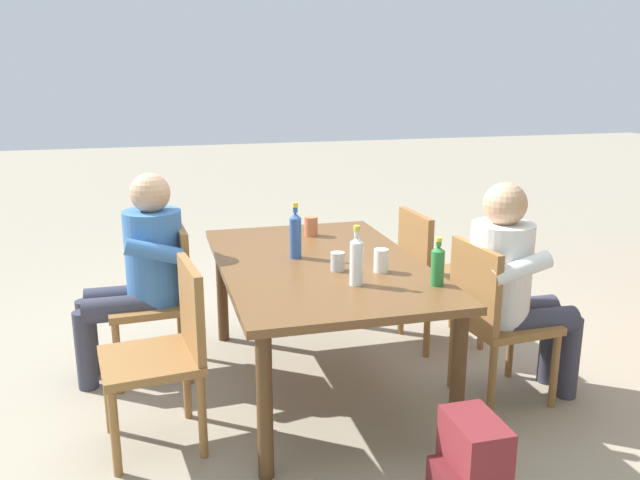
# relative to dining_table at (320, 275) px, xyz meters

# --- Properties ---
(ground_plane) EXTENTS (24.00, 24.00, 0.00)m
(ground_plane) POSITION_rel_dining_table_xyz_m (0.00, 0.00, -0.65)
(ground_plane) COLOR gray
(dining_table) EXTENTS (1.71, 1.06, 0.72)m
(dining_table) POSITION_rel_dining_table_xyz_m (0.00, 0.00, 0.00)
(dining_table) COLOR brown
(dining_table) RESTS_ON ground_plane
(chair_far_right) EXTENTS (0.47, 0.47, 0.87)m
(chair_far_right) POSITION_rel_dining_table_xyz_m (0.39, 0.83, -0.16)
(chair_far_right) COLOR olive
(chair_far_right) RESTS_ON ground_plane
(chair_near_left) EXTENTS (0.47, 0.47, 0.87)m
(chair_near_left) POSITION_rel_dining_table_xyz_m (-0.39, -0.83, -0.16)
(chair_near_left) COLOR olive
(chair_near_left) RESTS_ON ground_plane
(chair_near_right) EXTENTS (0.49, 0.49, 0.87)m
(chair_near_right) POSITION_rel_dining_table_xyz_m (0.37, -0.83, -0.16)
(chair_near_right) COLOR olive
(chair_near_right) RESTS_ON ground_plane
(chair_far_left) EXTENTS (0.46, 0.46, 0.87)m
(chair_far_left) POSITION_rel_dining_table_xyz_m (-0.38, 0.83, -0.16)
(chair_far_left) COLOR olive
(chair_far_left) RESTS_ON ground_plane
(person_in_white_shirt) EXTENTS (0.47, 0.62, 1.18)m
(person_in_white_shirt) POSITION_rel_dining_table_xyz_m (0.38, 0.94, 0.01)
(person_in_white_shirt) COLOR white
(person_in_white_shirt) RESTS_ON ground_plane
(person_in_plaid_shirt) EXTENTS (0.47, 0.62, 1.18)m
(person_in_plaid_shirt) POSITION_rel_dining_table_xyz_m (-0.38, -0.94, 0.01)
(person_in_plaid_shirt) COLOR #3D70B2
(person_in_plaid_shirt) RESTS_ON ground_plane
(bottle_green) EXTENTS (0.06, 0.06, 0.24)m
(bottle_green) POSITION_rel_dining_table_xyz_m (0.52, 0.44, 0.18)
(bottle_green) COLOR #287A38
(bottle_green) RESTS_ON dining_table
(bottle_blue) EXTENTS (0.06, 0.06, 0.31)m
(bottle_blue) POSITION_rel_dining_table_xyz_m (-0.11, -0.11, 0.21)
(bottle_blue) COLOR #2D56A3
(bottle_blue) RESTS_ON dining_table
(bottle_clear) EXTENTS (0.06, 0.06, 0.29)m
(bottle_clear) POSITION_rel_dining_table_xyz_m (0.42, 0.07, 0.20)
(bottle_clear) COLOR white
(bottle_clear) RESTS_ON dining_table
(cup_steel) EXTENTS (0.07, 0.07, 0.10)m
(cup_steel) POSITION_rel_dining_table_xyz_m (0.18, 0.05, 0.12)
(cup_steel) COLOR #B2B7BC
(cup_steel) RESTS_ON dining_table
(cup_white) EXTENTS (0.07, 0.07, 0.12)m
(cup_white) POSITION_rel_dining_table_xyz_m (0.25, 0.25, 0.14)
(cup_white) COLOR white
(cup_white) RESTS_ON dining_table
(cup_terracotta) EXTENTS (0.08, 0.08, 0.12)m
(cup_terracotta) POSITION_rel_dining_table_xyz_m (-0.56, 0.09, 0.14)
(cup_terracotta) COLOR #BC6B47
(cup_terracotta) RESTS_ON dining_table
(backpack_by_near_side) EXTENTS (0.29, 0.25, 0.42)m
(backpack_by_near_side) POSITION_rel_dining_table_xyz_m (1.23, 0.28, -0.44)
(backpack_by_near_side) COLOR maroon
(backpack_by_near_side) RESTS_ON ground_plane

